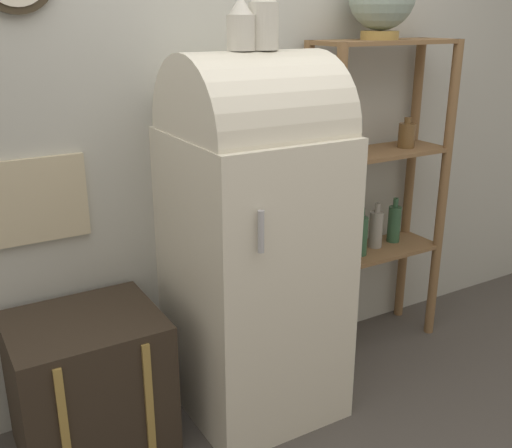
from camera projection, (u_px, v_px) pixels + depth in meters
ground_plane at (278, 424)px, 2.63m from camera, size 12.00×12.00×0.00m
wall_back at (212, 99)px, 2.66m from camera, size 7.00×0.09×2.70m
refrigerator at (253, 235)px, 2.54m from camera, size 0.63×0.70×1.58m
suitcase_trunk at (90, 386)px, 2.40m from camera, size 0.58×0.50×0.59m
shelf_unit at (377, 185)px, 3.05m from camera, size 0.76×0.30×1.59m
vase_left at (241, 25)px, 2.23m from camera, size 0.11×0.11×0.20m
vase_center at (264, 16)px, 2.26m from camera, size 0.12×0.12×0.27m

